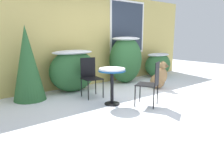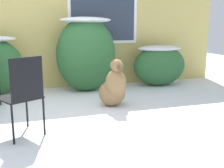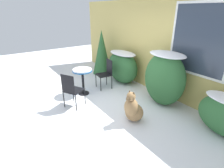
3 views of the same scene
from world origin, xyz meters
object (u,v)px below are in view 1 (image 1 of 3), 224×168
object	(u,v)px
patio_chair_near_table	(90,75)
dog	(159,78)
patio_chair_far_side	(151,82)
patio_table	(112,75)

from	to	relation	value
patio_chair_near_table	dog	bearing A→B (deg)	-7.83
dog	patio_chair_far_side	bearing A→B (deg)	-159.36
patio_table	patio_chair_near_table	distance (m)	0.84
patio_chair_far_side	patio_table	bearing A→B (deg)	-74.91
patio_table	patio_chair_near_table	xyz separation A→B (m)	(-0.00, 0.83, -0.12)
dog	patio_table	bearing A→B (deg)	176.56
patio_table	patio_chair_near_table	size ratio (longest dim) A/B	0.84
patio_chair_near_table	patio_table	bearing A→B (deg)	-82.16
patio_table	patio_chair_near_table	world-z (taller)	patio_chair_near_table
patio_chair_near_table	dog	world-z (taller)	patio_chair_near_table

